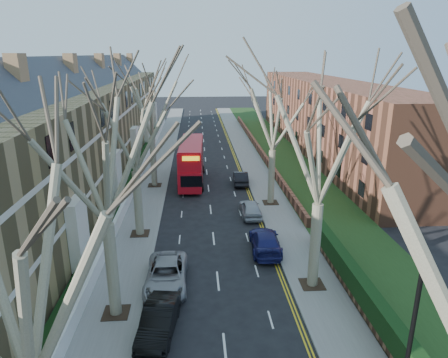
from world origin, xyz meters
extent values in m
cube|color=slate|center=(-6.00, 39.00, 0.06)|extent=(3.00, 102.00, 0.12)
cube|color=slate|center=(6.00, 39.00, 0.06)|extent=(3.00, 102.00, 0.12)
cube|color=olive|center=(-13.80, 31.00, 5.00)|extent=(9.00, 78.00, 10.00)
cube|color=#33373E|center=(-13.80, 31.00, 11.00)|extent=(4.67, 78.00, 4.67)
cube|color=silver|center=(-9.35, 31.00, 3.50)|extent=(0.12, 78.00, 0.35)
cube|color=silver|center=(-9.35, 31.00, 7.00)|extent=(0.12, 78.00, 0.35)
cube|color=brown|center=(17.50, 43.00, 5.00)|extent=(8.00, 54.00, 10.00)
cube|color=brown|center=(7.70, 43.00, 0.57)|extent=(0.35, 54.00, 0.90)
cube|color=brown|center=(7.70, 2.00, 0.42)|extent=(0.40, 24.00, 0.60)
cube|color=black|center=(7.70, 2.00, 1.32)|extent=(0.70, 24.00, 1.20)
cube|color=white|center=(-7.65, 31.00, 0.62)|extent=(0.30, 78.00, 1.00)
cube|color=#1E3A15|center=(10.50, 39.00, 0.15)|extent=(6.00, 102.00, 0.06)
cube|color=black|center=(5.00, -3.50, 8.12)|extent=(0.18, 0.50, 0.22)
cylinder|color=#736B52|center=(-5.70, 6.00, 2.75)|extent=(0.64, 0.64, 5.25)
cube|color=#2D2116|center=(-5.70, 6.00, 0.14)|extent=(1.40, 1.40, 0.05)
cylinder|color=#736B52|center=(-5.70, 16.00, 2.66)|extent=(0.64, 0.64, 5.07)
cube|color=#2D2116|center=(-5.70, 16.00, 0.14)|extent=(1.40, 1.40, 0.05)
cylinder|color=#736B52|center=(-5.70, 28.00, 2.75)|extent=(0.60, 0.60, 5.25)
cube|color=#2D2116|center=(-5.70, 28.00, 0.14)|extent=(1.40, 1.40, 0.05)
cylinder|color=#736B52|center=(5.70, 8.00, 2.75)|extent=(0.64, 0.64, 5.25)
cube|color=#2D2116|center=(5.70, 8.00, 0.14)|extent=(1.40, 1.40, 0.05)
cylinder|color=#736B52|center=(5.70, 22.00, 2.66)|extent=(0.60, 0.60, 5.07)
cube|color=#2D2116|center=(5.70, 22.00, 0.14)|extent=(1.40, 1.40, 0.05)
cube|color=red|center=(-1.73, 29.38, 1.39)|extent=(2.72, 10.43, 2.07)
cube|color=red|center=(-1.73, 29.38, 3.36)|extent=(2.70, 9.91, 1.88)
cube|color=black|center=(-1.73, 29.38, 1.81)|extent=(2.71, 9.60, 0.85)
cube|color=black|center=(-1.73, 29.38, 3.46)|extent=(2.70, 9.40, 0.85)
imported|color=black|center=(-3.23, 4.35, 0.74)|extent=(2.13, 4.63, 1.47)
imported|color=#949498|center=(-3.14, 8.68, 0.74)|extent=(2.49, 5.36, 1.49)
imported|color=navy|center=(3.62, 12.80, 0.72)|extent=(2.28, 5.09, 1.45)
imported|color=#A0A2A9|center=(3.41, 19.24, 0.71)|extent=(1.74, 4.17, 1.41)
imported|color=black|center=(3.53, 28.20, 0.70)|extent=(1.69, 4.34, 1.41)
camera|label=1|loc=(-1.15, -12.82, 13.59)|focal=32.00mm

